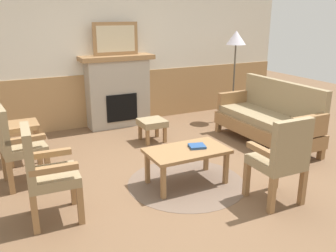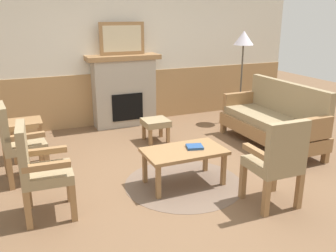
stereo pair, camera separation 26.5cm
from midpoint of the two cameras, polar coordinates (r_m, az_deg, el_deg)
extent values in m
plane|color=brown|center=(4.70, 0.31, -7.58)|extent=(14.00, 14.00, 0.00)
cube|color=silver|center=(6.71, -10.05, 11.76)|extent=(7.20, 0.12, 2.70)
cube|color=#A87F51|center=(6.78, -9.49, 4.34)|extent=(7.20, 0.02, 0.95)
cube|color=#A39989|center=(6.58, -9.06, 5.09)|extent=(1.10, 0.36, 1.20)
cube|color=black|center=(6.46, -8.44, 2.86)|extent=(0.56, 0.02, 0.48)
cube|color=olive|center=(6.48, -9.33, 10.62)|extent=(1.30, 0.44, 0.08)
cube|color=olive|center=(6.45, -9.48, 13.44)|extent=(0.80, 0.03, 0.56)
cube|color=beige|center=(6.43, -9.43, 13.43)|extent=(0.68, 0.01, 0.44)
cube|color=olive|center=(6.32, 6.78, -0.21)|extent=(0.08, 0.08, 0.16)
cube|color=olive|center=(5.10, 17.22, -5.34)|extent=(0.08, 0.08, 0.16)
cube|color=olive|center=(6.66, 11.10, 0.50)|extent=(0.08, 0.08, 0.16)
cube|color=olive|center=(5.51, 21.77, -4.09)|extent=(0.08, 0.08, 0.16)
cube|color=olive|center=(5.81, 13.88, -0.36)|extent=(0.70, 1.80, 0.20)
cube|color=#937F5B|center=(5.76, 13.99, 1.15)|extent=(0.60, 1.70, 0.12)
cube|color=#937F5B|center=(5.88, 16.45, 4.41)|extent=(0.10, 1.70, 0.50)
cube|color=olive|center=(6.38, 9.14, 4.04)|extent=(0.60, 0.10, 0.30)
cube|color=olive|center=(5.15, 20.17, -0.08)|extent=(0.60, 0.10, 0.30)
cube|color=olive|center=(4.03, -2.64, -8.89)|extent=(0.05, 0.05, 0.40)
cube|color=olive|center=(4.41, 7.43, -6.64)|extent=(0.05, 0.05, 0.40)
cube|color=olive|center=(4.40, -5.01, -6.59)|extent=(0.05, 0.05, 0.40)
cube|color=olive|center=(4.75, 4.46, -4.73)|extent=(0.05, 0.05, 0.40)
cube|color=olive|center=(4.29, 1.23, -3.98)|extent=(0.96, 0.56, 0.04)
cylinder|color=brown|center=(4.46, 1.20, -8.96)|extent=(1.43, 1.43, 0.01)
cube|color=navy|center=(4.35, 2.87, -3.22)|extent=(0.23, 0.21, 0.03)
cube|color=olive|center=(5.64, -4.59, -1.84)|extent=(0.05, 0.05, 0.26)
cube|color=olive|center=(5.75, -1.83, -1.40)|extent=(0.05, 0.05, 0.26)
cube|color=olive|center=(5.90, -5.70, -0.97)|extent=(0.05, 0.05, 0.26)
cube|color=olive|center=(6.01, -3.04, -0.57)|extent=(0.05, 0.05, 0.26)
cube|color=#937F5B|center=(5.77, -3.82, 0.51)|extent=(0.40, 0.40, 0.10)
cube|color=olive|center=(4.99, -21.06, -4.77)|extent=(0.07, 0.07, 0.40)
cube|color=olive|center=(4.61, -20.00, -6.51)|extent=(0.07, 0.07, 0.40)
cube|color=olive|center=(4.94, -25.83, -5.59)|extent=(0.07, 0.07, 0.40)
cube|color=olive|center=(4.56, -25.18, -7.42)|extent=(0.07, 0.07, 0.40)
cube|color=#937F5B|center=(4.68, -23.38, -3.22)|extent=(0.52, 0.52, 0.10)
cube|color=#937F5B|center=(4.57, -26.27, -0.23)|extent=(0.12, 0.49, 0.48)
cube|color=olive|center=(4.82, -24.02, -0.58)|extent=(0.44, 0.11, 0.06)
cube|color=olive|center=(4.43, -23.21, -1.98)|extent=(0.44, 0.11, 0.06)
cube|color=olive|center=(4.09, -16.58, -9.25)|extent=(0.06, 0.06, 0.40)
cube|color=olive|center=(3.72, -15.70, -12.00)|extent=(0.06, 0.06, 0.40)
cube|color=olive|center=(4.08, -22.50, -10.00)|extent=(0.06, 0.06, 0.40)
cube|color=olive|center=(3.71, -22.28, -12.84)|extent=(0.06, 0.06, 0.40)
cube|color=#937F5B|center=(3.78, -19.65, -7.63)|extent=(0.51, 0.51, 0.10)
cube|color=#937F5B|center=(3.67, -23.21, -3.90)|extent=(0.11, 0.48, 0.48)
cube|color=olive|center=(3.91, -20.15, -4.16)|extent=(0.44, 0.10, 0.06)
cube|color=olive|center=(3.53, -19.66, -6.46)|extent=(0.44, 0.10, 0.06)
cube|color=olive|center=(4.17, 10.53, -8.29)|extent=(0.06, 0.06, 0.40)
cube|color=olive|center=(4.41, 15.00, -7.11)|extent=(0.06, 0.06, 0.40)
cube|color=olive|center=(3.87, 14.20, -10.63)|extent=(0.06, 0.06, 0.40)
cube|color=olive|center=(4.13, 18.77, -9.19)|extent=(0.06, 0.06, 0.40)
cube|color=#937F5B|center=(4.04, 14.90, -5.57)|extent=(0.49, 0.49, 0.10)
cube|color=#937F5B|center=(3.80, 17.17, -2.56)|extent=(0.48, 0.09, 0.48)
cube|color=olive|center=(3.85, 12.75, -3.82)|extent=(0.08, 0.44, 0.06)
cube|color=olive|center=(4.11, 17.28, -2.84)|extent=(0.08, 0.44, 0.06)
cube|color=olive|center=(5.61, -25.16, -2.21)|extent=(0.04, 0.04, 0.52)
cube|color=olive|center=(5.62, -21.52, -1.71)|extent=(0.04, 0.04, 0.52)
cube|color=olive|center=(5.27, -24.99, -3.41)|extent=(0.04, 0.04, 0.52)
cube|color=olive|center=(5.28, -21.11, -2.87)|extent=(0.04, 0.04, 0.52)
cube|color=olive|center=(5.36, -23.55, 0.24)|extent=(0.44, 0.44, 0.03)
cylinder|color=#332D28|center=(7.12, 8.99, 1.16)|extent=(0.24, 0.24, 0.03)
cylinder|color=#4C473D|center=(6.95, 9.27, 6.83)|extent=(0.03, 0.03, 1.40)
cone|color=silver|center=(6.85, 9.62, 13.62)|extent=(0.36, 0.36, 0.25)
camera|label=1|loc=(0.13, -91.58, -0.50)|focal=38.56mm
camera|label=2|loc=(0.13, 88.42, 0.50)|focal=38.56mm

